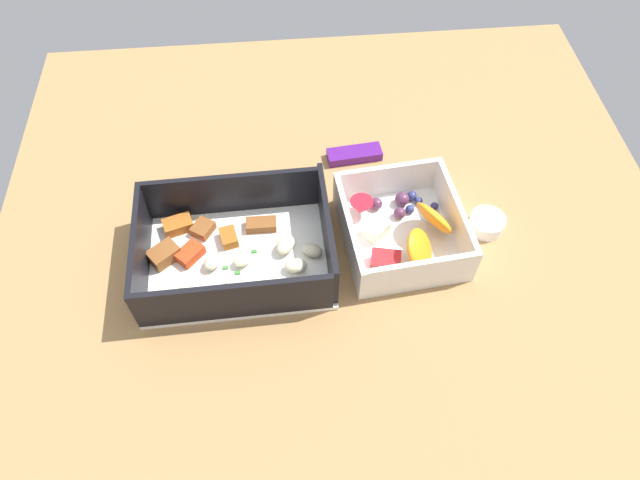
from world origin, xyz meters
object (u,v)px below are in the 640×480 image
fruit_bowl (403,229)px  paper_cup_liner (487,223)px  candy_bar (354,154)px  pasta_container (235,251)px

fruit_bowl → paper_cup_liner: 10.36cm
candy_bar → paper_cup_liner: (14.03, -12.69, 0.30)cm
candy_bar → pasta_container: bearing=-136.1°
paper_cup_liner → fruit_bowl: bearing=-175.6°
pasta_container → candy_bar: bearing=42.6°
pasta_container → fruit_bowl: (19.10, 1.30, -0.04)cm
fruit_bowl → candy_bar: 14.06cm
pasta_container → paper_cup_liner: bearing=2.7°
pasta_container → candy_bar: size_ratio=3.04×
pasta_container → candy_bar: 21.35cm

